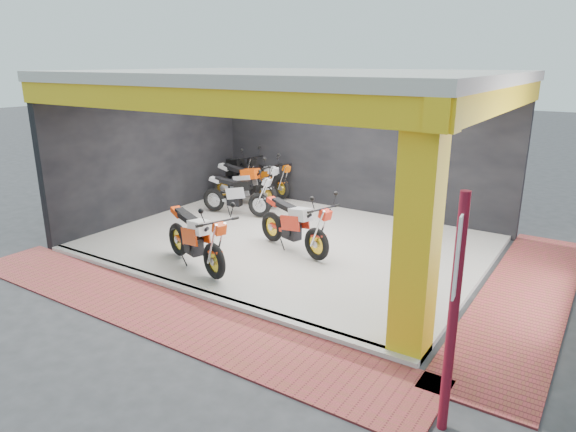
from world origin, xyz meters
The scene contains 18 objects.
ground centered at (0.00, 0.00, 0.00)m, with size 80.00×80.00×0.00m, color #2D2D30.
showroom_floor centered at (0.00, 2.00, 0.05)m, with size 8.00×6.00×0.10m, color white.
showroom_ceiling centered at (0.00, 2.00, 3.60)m, with size 8.40×6.40×0.20m, color beige.
back_wall centered at (0.00, 5.10, 1.75)m, with size 8.20×0.20×3.50m, color black.
left_wall centered at (-4.10, 2.00, 1.75)m, with size 0.20×6.20×3.50m, color black.
corner_column centered at (3.75, -0.75, 1.75)m, with size 0.50×0.50×3.50m, color gold.
header_beam_front centered at (0.00, -1.00, 3.30)m, with size 8.40×0.30×0.40m, color gold.
header_beam_right centered at (4.00, 2.00, 3.30)m, with size 0.30×6.40×0.40m, color gold.
floor_kerb centered at (0.00, -1.02, 0.05)m, with size 8.00×0.20×0.10m, color white.
paver_front centered at (0.00, -1.80, 0.01)m, with size 9.00×1.40×0.03m, color #973135.
paver_right centered at (4.80, 2.00, 0.01)m, with size 1.40×7.00×0.03m, color #973135.
signpost centered at (4.60, -2.01, 1.48)m, with size 0.11×0.38×2.70m.
moto_hero centered at (0.00, -0.50, 0.79)m, with size 2.24×0.83×1.37m, color #E33B09, non-canonical shape.
moto_row_a centered at (1.08, 1.29, 0.77)m, with size 2.19×0.81×1.34m, color red, non-canonical shape.
moto_row_b centered at (-1.59, 3.04, 0.72)m, with size 2.03×0.75×1.24m, color #AAACB2, non-canonical shape.
moto_row_c centered at (-1.93, 3.80, 0.80)m, with size 2.30×0.85×1.41m, color #B4B6BC, non-canonical shape.
moto_row_d centered at (-3.15, 4.56, 0.80)m, with size 2.30×0.85×1.41m, color black, non-canonical shape.
moto_row_e centered at (-2.13, 4.84, 0.71)m, with size 2.00×0.74×1.22m, color #E86009, non-canonical shape.
Camera 1 is at (5.78, -6.91, 3.88)m, focal length 32.00 mm.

